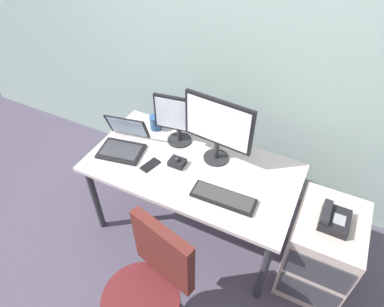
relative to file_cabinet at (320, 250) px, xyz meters
name	(u,v)px	position (x,y,z in m)	size (l,w,h in m)	color
ground_plane	(192,226)	(-0.97, 0.00, -0.33)	(8.00, 8.00, 0.00)	#4C4456
back_wall	(238,29)	(-0.97, 0.73, 1.07)	(6.00, 0.10, 2.80)	#95AEA6
desk	(192,174)	(-0.97, 0.00, 0.30)	(1.46, 0.76, 0.71)	beige
file_cabinet	(320,250)	(0.00, 0.00, 0.00)	(0.42, 0.53, 0.66)	#C3AFA5
desk_phone	(333,219)	(-0.01, -0.02, 0.37)	(0.17, 0.20, 0.09)	black
office_chair	(150,296)	(-0.84, -0.82, 0.10)	(0.52, 0.53, 0.95)	black
monitor_main	(218,126)	(-0.85, 0.15, 0.66)	(0.49, 0.18, 0.49)	#262628
monitor_side	(179,118)	(-1.17, 0.20, 0.59)	(0.36, 0.18, 0.38)	#262628
keyboard	(223,198)	(-0.66, -0.17, 0.39)	(0.41, 0.15, 0.03)	black
laptop	(123,142)	(-1.50, -0.04, 0.43)	(0.36, 0.36, 0.23)	black
trackball_mouse	(177,162)	(-1.07, -0.03, 0.40)	(0.11, 0.09, 0.07)	black
coffee_mug	(156,123)	(-1.40, 0.25, 0.43)	(0.10, 0.09, 0.11)	#2D4F85
cell_phone	(150,165)	(-1.23, -0.12, 0.38)	(0.07, 0.14, 0.01)	black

